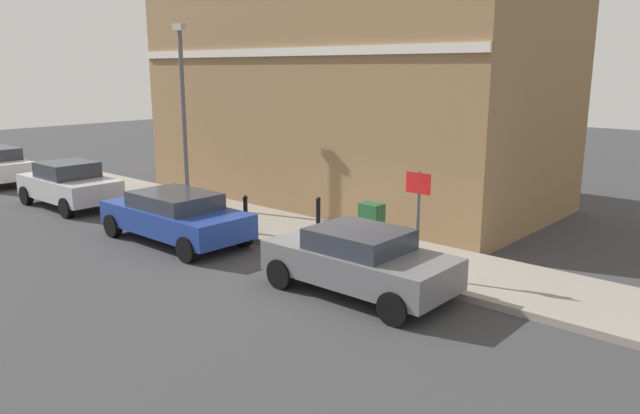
{
  "coord_description": "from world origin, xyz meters",
  "views": [
    {
      "loc": [
        -9.91,
        -8.47,
        4.54
      ],
      "look_at": [
        0.95,
        1.2,
        1.2
      ],
      "focal_mm": 34.04,
      "sensor_mm": 36.0,
      "label": 1
    }
  ],
  "objects_px": {
    "car_silver": "(69,184)",
    "bollard_near_cabinet": "(318,214)",
    "car_blue": "(175,215)",
    "utility_cabinet": "(371,228)",
    "bollard_far_kerb": "(246,213)",
    "street_sign": "(418,208)",
    "car_grey": "(359,260)",
    "lamppost": "(183,108)"
  },
  "relations": [
    {
      "from": "lamppost",
      "to": "car_silver",
      "type": "bearing_deg",
      "value": 124.05
    },
    {
      "from": "lamppost",
      "to": "car_grey",
      "type": "bearing_deg",
      "value": -104.11
    },
    {
      "from": "car_grey",
      "to": "car_silver",
      "type": "distance_m",
      "value": 12.21
    },
    {
      "from": "car_silver",
      "to": "bollard_far_kerb",
      "type": "relative_size",
      "value": 3.8
    },
    {
      "from": "utility_cabinet",
      "to": "street_sign",
      "type": "relative_size",
      "value": 0.5
    },
    {
      "from": "car_silver",
      "to": "bollard_far_kerb",
      "type": "xyz_separation_m",
      "value": [
        1.36,
        -7.29,
        -0.06
      ]
    },
    {
      "from": "bollard_far_kerb",
      "to": "street_sign",
      "type": "bearing_deg",
      "value": -89.67
    },
    {
      "from": "lamppost",
      "to": "car_blue",
      "type": "bearing_deg",
      "value": -131.15
    },
    {
      "from": "car_blue",
      "to": "car_silver",
      "type": "bearing_deg",
      "value": -1.18
    },
    {
      "from": "car_blue",
      "to": "utility_cabinet",
      "type": "distance_m",
      "value": 5.25
    },
    {
      "from": "car_silver",
      "to": "bollard_near_cabinet",
      "type": "relative_size",
      "value": 3.8
    },
    {
      "from": "car_blue",
      "to": "bollard_near_cabinet",
      "type": "height_order",
      "value": "car_blue"
    },
    {
      "from": "lamppost",
      "to": "bollard_far_kerb",
      "type": "bearing_deg",
      "value": -103.5
    },
    {
      "from": "car_blue",
      "to": "lamppost",
      "type": "bearing_deg",
      "value": -41.06
    },
    {
      "from": "utility_cabinet",
      "to": "bollard_near_cabinet",
      "type": "bearing_deg",
      "value": 86.92
    },
    {
      "from": "car_blue",
      "to": "lamppost",
      "type": "distance_m",
      "value": 4.51
    },
    {
      "from": "bollard_far_kerb",
      "to": "street_sign",
      "type": "height_order",
      "value": "street_sign"
    },
    {
      "from": "car_blue",
      "to": "bollard_near_cabinet",
      "type": "distance_m",
      "value": 3.8
    },
    {
      "from": "car_blue",
      "to": "car_silver",
      "type": "relative_size",
      "value": 1.14
    },
    {
      "from": "utility_cabinet",
      "to": "street_sign",
      "type": "height_order",
      "value": "street_sign"
    },
    {
      "from": "car_silver",
      "to": "bollard_near_cabinet",
      "type": "distance_m",
      "value": 9.25
    },
    {
      "from": "car_blue",
      "to": "street_sign",
      "type": "bearing_deg",
      "value": -166.77
    },
    {
      "from": "car_blue",
      "to": "bollard_far_kerb",
      "type": "relative_size",
      "value": 4.32
    },
    {
      "from": "bollard_near_cabinet",
      "to": "street_sign",
      "type": "xyz_separation_m",
      "value": [
        -1.13,
        -3.83,
        0.96
      ]
    },
    {
      "from": "bollard_near_cabinet",
      "to": "street_sign",
      "type": "height_order",
      "value": "street_sign"
    },
    {
      "from": "car_silver",
      "to": "street_sign",
      "type": "xyz_separation_m",
      "value": [
        1.39,
        -12.73,
        0.89
      ]
    },
    {
      "from": "street_sign",
      "to": "bollard_far_kerb",
      "type": "bearing_deg",
      "value": 90.33
    },
    {
      "from": "car_blue",
      "to": "car_silver",
      "type": "xyz_separation_m",
      "value": [
        0.14,
        6.18,
        0.04
      ]
    },
    {
      "from": "car_grey",
      "to": "lamppost",
      "type": "relative_size",
      "value": 0.7
    },
    {
      "from": "bollard_near_cabinet",
      "to": "bollard_far_kerb",
      "type": "relative_size",
      "value": 1.0
    },
    {
      "from": "lamppost",
      "to": "street_sign",
      "type": "bearing_deg",
      "value": -95.52
    },
    {
      "from": "car_blue",
      "to": "bollard_far_kerb",
      "type": "xyz_separation_m",
      "value": [
        1.5,
        -1.11,
        -0.02
      ]
    },
    {
      "from": "bollard_near_cabinet",
      "to": "lamppost",
      "type": "distance_m",
      "value": 6.09
    },
    {
      "from": "car_blue",
      "to": "street_sign",
      "type": "distance_m",
      "value": 6.79
    },
    {
      "from": "bollard_near_cabinet",
      "to": "lamppost",
      "type": "relative_size",
      "value": 0.18
    },
    {
      "from": "car_grey",
      "to": "utility_cabinet",
      "type": "height_order",
      "value": "car_grey"
    },
    {
      "from": "bollard_far_kerb",
      "to": "lamppost",
      "type": "height_order",
      "value": "lamppost"
    },
    {
      "from": "bollard_far_kerb",
      "to": "lamppost",
      "type": "bearing_deg",
      "value": 76.5
    },
    {
      "from": "car_grey",
      "to": "bollard_near_cabinet",
      "type": "relative_size",
      "value": 3.83
    },
    {
      "from": "car_grey",
      "to": "street_sign",
      "type": "relative_size",
      "value": 1.73
    },
    {
      "from": "car_blue",
      "to": "bollard_far_kerb",
      "type": "distance_m",
      "value": 1.86
    },
    {
      "from": "car_silver",
      "to": "bollard_near_cabinet",
      "type": "xyz_separation_m",
      "value": [
        2.52,
        -8.9,
        -0.06
      ]
    }
  ]
}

